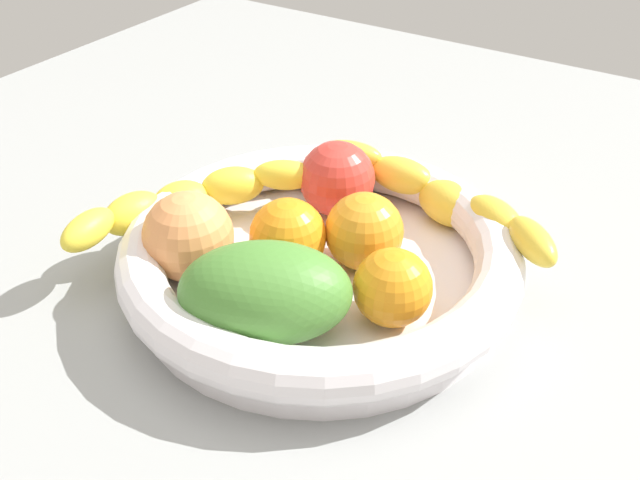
% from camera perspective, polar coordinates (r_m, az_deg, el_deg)
% --- Properties ---
extents(kitchen_counter, '(1.20, 1.20, 0.03)m').
position_cam_1_polar(kitchen_counter, '(0.64, 0.00, -4.52)').
color(kitchen_counter, '#989A99').
rests_on(kitchen_counter, ground).
extents(fruit_bowl, '(0.33, 0.33, 0.06)m').
position_cam_1_polar(fruit_bowl, '(0.61, 0.00, -1.34)').
color(fruit_bowl, white).
rests_on(fruit_bowl, kitchen_counter).
extents(banana_draped_left, '(0.11, 0.26, 0.05)m').
position_cam_1_polar(banana_draped_left, '(0.66, 9.38, 3.20)').
color(banana_draped_left, yellow).
rests_on(banana_draped_left, fruit_bowl).
extents(banana_draped_right, '(0.21, 0.13, 0.05)m').
position_cam_1_polar(banana_draped_right, '(0.66, -10.18, 2.94)').
color(banana_draped_right, yellow).
rests_on(banana_draped_right, fruit_bowl).
extents(orange_front, '(0.06, 0.06, 0.06)m').
position_cam_1_polar(orange_front, '(0.60, -2.46, 0.29)').
color(orange_front, orange).
rests_on(orange_front, fruit_bowl).
extents(orange_mid_left, '(0.06, 0.06, 0.06)m').
position_cam_1_polar(orange_mid_left, '(0.55, 5.54, -3.61)').
color(orange_mid_left, orange).
rests_on(orange_mid_left, fruit_bowl).
extents(orange_mid_right, '(0.06, 0.06, 0.06)m').
position_cam_1_polar(orange_mid_right, '(0.61, 3.38, 0.66)').
color(orange_mid_right, orange).
rests_on(orange_mid_right, fruit_bowl).
extents(peach_blush, '(0.07, 0.07, 0.07)m').
position_cam_1_polar(peach_blush, '(0.60, -9.98, 0.26)').
color(peach_blush, '#F19554').
rests_on(peach_blush, fruit_bowl).
extents(mango_green, '(0.14, 0.15, 0.07)m').
position_cam_1_polar(mango_green, '(0.54, -4.19, -4.00)').
color(mango_green, '#4B8834').
rests_on(mango_green, fruit_bowl).
extents(tomato_red, '(0.07, 0.07, 0.07)m').
position_cam_1_polar(tomato_red, '(0.67, 1.31, 4.67)').
color(tomato_red, red).
rests_on(tomato_red, fruit_bowl).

